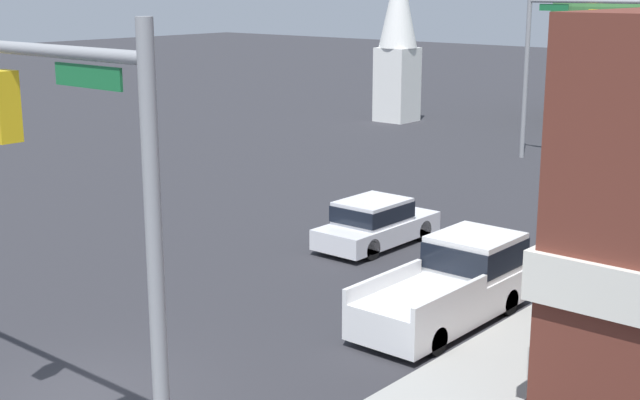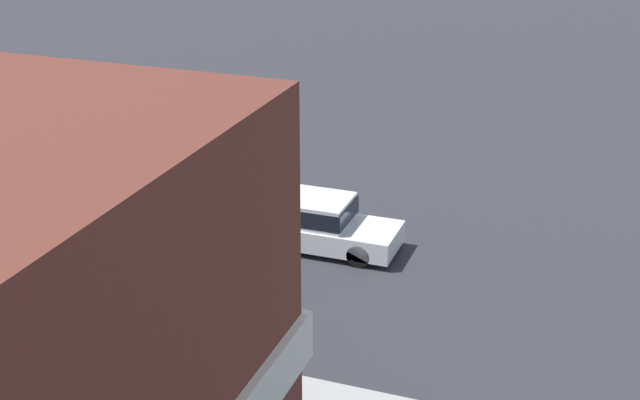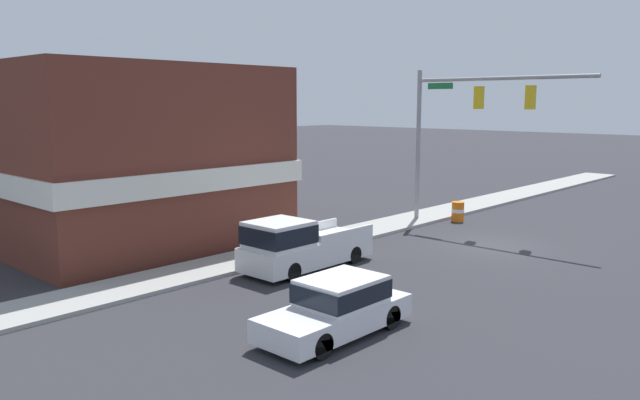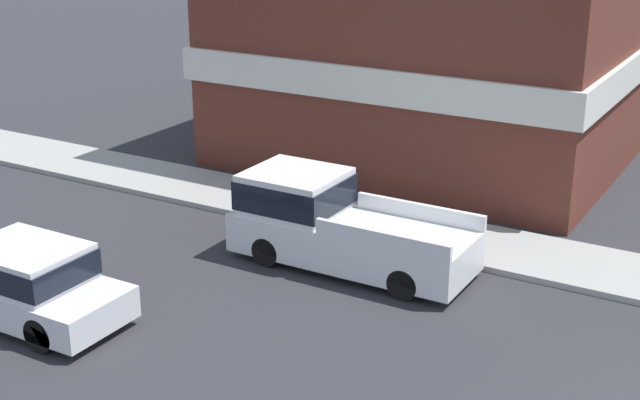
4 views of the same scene
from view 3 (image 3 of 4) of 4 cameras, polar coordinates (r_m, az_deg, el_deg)
The scene contains 7 objects.
ground_plane at distance 27.75m, azimuth 15.37°, elevation -4.04°, with size 200.00×200.00×0.00m, color #2D2D33.
sidewalk_curb at distance 30.70m, azimuth 5.91°, elevation -2.39°, with size 2.40×60.00×0.14m.
near_signal_assembly at distance 30.74m, azimuth 13.26°, elevation 7.83°, with size 8.85×0.49×7.65m.
car_lead at distance 16.66m, azimuth 1.64°, elevation -9.61°, with size 1.80×4.47×1.51m.
pickup_truck_parked at distance 22.72m, azimuth -2.11°, elevation -4.11°, with size 1.97×5.30×1.95m.
construction_barrel at distance 32.80m, azimuth 12.49°, elevation -1.03°, with size 0.64×0.64×1.02m.
corner_brick_building at distance 29.48m, azimuth -18.14°, elevation 3.89°, with size 12.22×11.35×7.58m.
Camera 3 is at (-12.33, 24.10, 6.09)m, focal length 35.00 mm.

